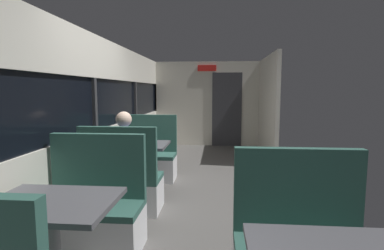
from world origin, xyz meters
TOP-DOWN VIEW (x-y plane):
  - ground_plane at (0.00, 0.00)m, footprint 3.30×9.20m
  - carriage_window_panel_left at (-1.45, 0.00)m, footprint 0.09×8.48m
  - carriage_end_bulkhead at (0.06, 4.19)m, footprint 2.90×0.11m
  - carriage_aisle_panel_right at (1.45, 3.00)m, footprint 0.08×2.40m
  - dining_table_near_window at (-0.89, -2.09)m, footprint 0.90×0.70m
  - bench_near_window_facing_entry at (-0.89, -1.39)m, footprint 0.95×0.50m
  - dining_table_mid_window at (-0.89, 0.22)m, footprint 0.90×0.70m
  - bench_mid_window_facing_end at (-0.89, -0.48)m, footprint 0.95×0.50m
  - bench_mid_window_facing_entry at (-0.89, 0.92)m, footprint 0.95×0.50m
  - seated_passenger at (-0.89, -0.41)m, footprint 0.47×0.55m
  - coffee_cup_primary at (-0.79, 0.30)m, footprint 0.07×0.07m

SIDE VIEW (x-z plane):
  - ground_plane at x=0.00m, z-range -0.02..0.00m
  - bench_near_window_facing_entry at x=-0.89m, z-range -0.22..0.88m
  - bench_mid_window_facing_end at x=-0.89m, z-range -0.22..0.88m
  - bench_mid_window_facing_entry at x=-0.89m, z-range -0.22..0.88m
  - seated_passenger at x=-0.89m, z-range -0.09..1.17m
  - dining_table_near_window at x=-0.89m, z-range 0.27..1.01m
  - dining_table_mid_window at x=-0.89m, z-range 0.27..1.01m
  - coffee_cup_primary at x=-0.79m, z-range 0.74..0.83m
  - carriage_window_panel_left at x=-1.45m, z-range -0.04..2.26m
  - carriage_end_bulkhead at x=0.06m, z-range -0.01..2.29m
  - carriage_aisle_panel_right at x=1.45m, z-range 0.00..2.30m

